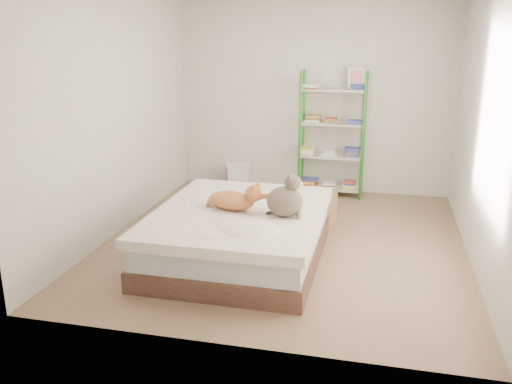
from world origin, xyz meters
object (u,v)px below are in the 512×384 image
(grey_cat, at_px, (285,195))
(shelf_unit, at_px, (332,138))
(cardboard_box, at_px, (309,207))
(bed, at_px, (239,234))
(orange_cat, at_px, (231,198))
(white_bin, at_px, (238,176))

(grey_cat, xyz_separation_m, shelf_unit, (0.20, 2.53, 0.07))
(shelf_unit, relative_size, cardboard_box, 2.65)
(grey_cat, height_order, cardboard_box, grey_cat)
(bed, bearing_deg, grey_cat, -9.44)
(shelf_unit, bearing_deg, bed, -105.27)
(grey_cat, bearing_deg, cardboard_box, -5.45)
(orange_cat, relative_size, grey_cat, 1.35)
(shelf_unit, bearing_deg, white_bin, -178.67)
(cardboard_box, relative_size, white_bin, 1.65)
(orange_cat, xyz_separation_m, white_bin, (-0.59, 2.40, -0.44))
(cardboard_box, bearing_deg, orange_cat, -98.99)
(cardboard_box, bearing_deg, grey_cat, -75.00)
(grey_cat, distance_m, cardboard_box, 1.41)
(grey_cat, relative_size, shelf_unit, 0.24)
(bed, height_order, cardboard_box, bed)
(bed, height_order, shelf_unit, shelf_unit)
(grey_cat, height_order, white_bin, grey_cat)
(orange_cat, relative_size, cardboard_box, 0.87)
(cardboard_box, xyz_separation_m, white_bin, (-1.20, 1.20, -0.00))
(white_bin, bearing_deg, bed, -74.54)
(bed, relative_size, orange_cat, 3.56)
(grey_cat, distance_m, white_bin, 2.79)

